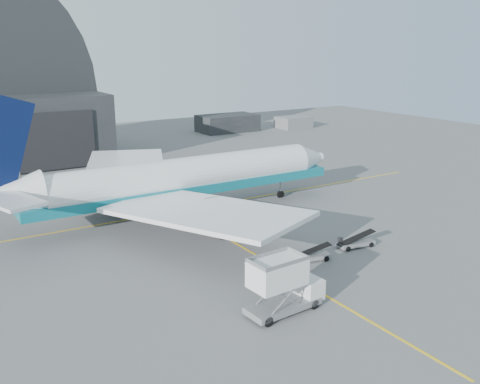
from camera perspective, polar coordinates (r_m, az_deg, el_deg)
ground at (r=51.82m, az=3.27°, el=-7.63°), size 200.00×200.00×0.00m
taxi_lines at (r=61.87m, az=-3.52°, el=-3.71°), size 80.00×42.12×0.02m
distant_bldg_a at (r=130.41m, az=-1.34°, el=6.49°), size 14.00×8.00×4.00m
distant_bldg_b at (r=136.60m, az=5.72°, el=6.83°), size 8.00×6.00×2.80m
airliner at (r=64.55m, az=-7.16°, el=1.29°), size 47.14×45.71×16.54m
catering_truck at (r=42.13m, az=4.57°, el=-9.92°), size 6.68×2.89×4.49m
pushback_tug at (r=59.32m, az=-1.17°, el=-3.85°), size 4.28×3.01×1.81m
belt_loader_a at (r=52.62m, az=7.47°, el=-6.79°), size 4.24×2.15×1.58m
belt_loader_b at (r=56.81m, az=12.22°, el=-5.30°), size 4.32×1.94×1.62m
traffic_cone at (r=58.16m, az=1.36°, el=-4.73°), size 0.33×0.33×0.48m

